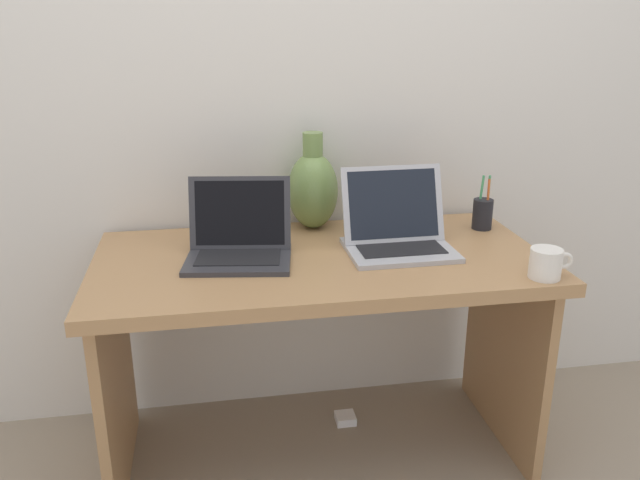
{
  "coord_description": "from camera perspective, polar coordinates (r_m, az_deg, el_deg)",
  "views": [
    {
      "loc": [
        -0.31,
        -1.8,
        1.4
      ],
      "look_at": [
        0.0,
        0.0,
        0.76
      ],
      "focal_mm": 36.35,
      "sensor_mm": 36.0,
      "label": 1
    }
  ],
  "objects": [
    {
      "name": "ground_plane",
      "position": [
        2.3,
        0.0,
        -18.07
      ],
      "size": [
        6.0,
        6.0,
        0.0
      ],
      "primitive_type": "plane",
      "color": "gray"
    },
    {
      "name": "back_wall",
      "position": [
        2.21,
        -1.74,
        14.16
      ],
      "size": [
        4.4,
        0.04,
        2.4
      ],
      "primitive_type": "cube",
      "color": "silver",
      "rests_on": "ground"
    },
    {
      "name": "desk",
      "position": [
        2.02,
        0.0,
        -5.55
      ],
      "size": [
        1.35,
        0.68,
        0.71
      ],
      "color": "#AD7F51",
      "rests_on": "ground"
    },
    {
      "name": "laptop_left",
      "position": [
        1.94,
        -7.13,
        0.19
      ],
      "size": [
        0.34,
        0.28,
        0.23
      ],
      "color": "#333338",
      "rests_on": "desk"
    },
    {
      "name": "laptop_right",
      "position": [
        2.01,
        6.75,
        1.01
      ],
      "size": [
        0.32,
        0.26,
        0.24
      ],
      "color": "#B2B2B7",
      "rests_on": "desk"
    },
    {
      "name": "green_vase",
      "position": [
        2.18,
        -0.63,
        4.54
      ],
      "size": [
        0.17,
        0.17,
        0.33
      ],
      "color": "#75934C",
      "rests_on": "desk"
    },
    {
      "name": "coffee_mug",
      "position": [
        1.89,
        19.3,
        -1.95
      ],
      "size": [
        0.12,
        0.09,
        0.08
      ],
      "color": "white",
      "rests_on": "desk"
    },
    {
      "name": "pen_cup",
      "position": [
        2.25,
        14.13,
        2.3
      ],
      "size": [
        0.07,
        0.07,
        0.19
      ],
      "color": "black",
      "rests_on": "desk"
    },
    {
      "name": "power_brick",
      "position": [
        2.43,
        2.24,
        -15.41
      ],
      "size": [
        0.07,
        0.07,
        0.03
      ],
      "primitive_type": "cube",
      "color": "white",
      "rests_on": "ground"
    }
  ]
}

